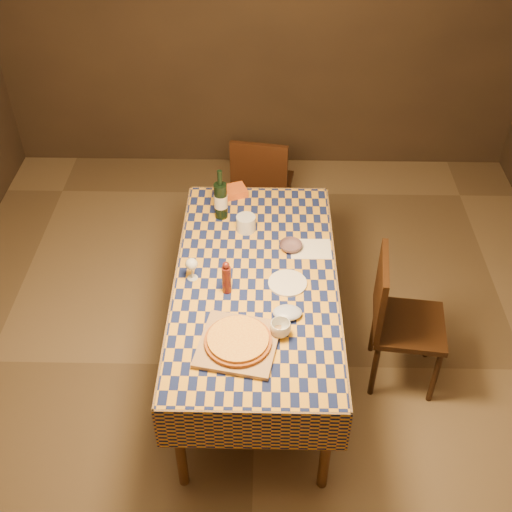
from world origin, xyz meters
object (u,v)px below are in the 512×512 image
object	(u,v)px
chair_far	(261,183)
white_plate	(287,283)
bowl	(291,246)
wine_bottle	(221,200)
dining_table	(256,288)
cutting_board	(238,344)
pizza	(238,340)
chair_right	(397,315)

from	to	relation	value
chair_far	white_plate	bearing A→B (deg)	-83.17
bowl	chair_far	distance (m)	1.12
white_plate	wine_bottle	bearing A→B (deg)	123.34
dining_table	bowl	bearing A→B (deg)	52.78
cutting_board	pizza	xyz separation A→B (m)	(-0.00, 0.00, 0.03)
bowl	chair_right	world-z (taller)	chair_right
dining_table	chair_far	world-z (taller)	chair_far
cutting_board	chair_right	size ratio (longest dim) A/B	0.42
dining_table	wine_bottle	xyz separation A→B (m)	(-0.23, 0.59, 0.21)
white_plate	chair_far	distance (m)	1.41
cutting_board	white_plate	world-z (taller)	cutting_board
pizza	chair_far	bearing A→B (deg)	87.00
pizza	wine_bottle	distance (m)	1.11
bowl	white_plate	world-z (taller)	bowl
wine_bottle	chair_right	world-z (taller)	wine_bottle
bowl	wine_bottle	bearing A→B (deg)	143.85
pizza	white_plate	world-z (taller)	pizza
cutting_board	wine_bottle	world-z (taller)	wine_bottle
white_plate	chair_right	world-z (taller)	chair_right
dining_table	bowl	xyz separation A→B (m)	(0.21, 0.27, 0.10)
dining_table	pizza	size ratio (longest dim) A/B	4.94
dining_table	chair_far	size ratio (longest dim) A/B	1.98
chair_far	dining_table	bearing A→B (deg)	-90.68
cutting_board	chair_right	world-z (taller)	chair_right
white_plate	chair_right	bearing A→B (deg)	0.33
pizza	chair_far	xyz separation A→B (m)	(0.10, 1.85, -0.29)
bowl	chair_right	distance (m)	0.75
wine_bottle	white_plate	world-z (taller)	wine_bottle
wine_bottle	white_plate	bearing A→B (deg)	-56.66
dining_table	wine_bottle	size ratio (longest dim) A/B	5.33
dining_table	bowl	world-z (taller)	bowl
white_plate	chair_right	distance (m)	0.70
cutting_board	bowl	bearing A→B (deg)	69.82
bowl	chair_right	size ratio (longest dim) A/B	0.15
cutting_board	chair_right	distance (m)	1.06
cutting_board	white_plate	bearing A→B (deg)	60.82
bowl	wine_bottle	distance (m)	0.55
pizza	dining_table	bearing A→B (deg)	80.98
cutting_board	chair_right	bearing A→B (deg)	27.24
dining_table	cutting_board	bearing A→B (deg)	-99.02
pizza	chair_far	distance (m)	1.87
cutting_board	white_plate	size ratio (longest dim) A/B	1.77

